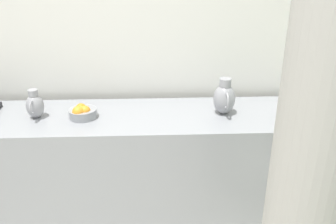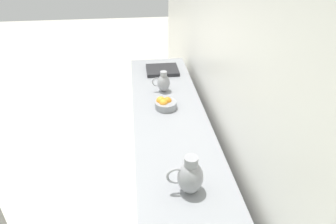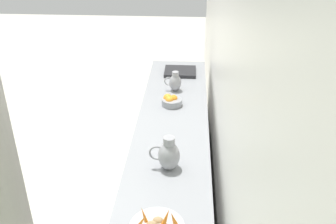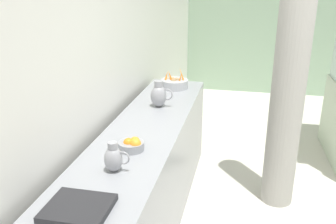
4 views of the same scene
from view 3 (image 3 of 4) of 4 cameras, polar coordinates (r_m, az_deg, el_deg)
name	(u,v)px [view 3 (image 3 of 4)]	position (r m, az deg, el deg)	size (l,w,h in m)	color
ground_plane	(10,210)	(4.05, -22.46, -13.29)	(14.69, 14.69, 0.00)	beige
tile_wall_left	(233,93)	(2.47, 9.64, 2.84)	(0.10, 7.82, 3.00)	white
prep_counter	(172,173)	(3.42, 0.54, -9.03)	(0.61, 3.06, 0.94)	gray
orange_bowl	(171,101)	(3.50, 0.47, 1.67)	(0.19, 0.19, 0.10)	gray
metal_pitcher_tall	(169,155)	(2.63, 0.09, -6.39)	(0.21, 0.15, 0.25)	#939399
metal_pitcher_short	(175,82)	(3.76, 1.06, 4.47)	(0.17, 0.12, 0.20)	#939399
counter_sink_basin	(180,72)	(4.20, 1.82, 6.04)	(0.34, 0.30, 0.04)	#232326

